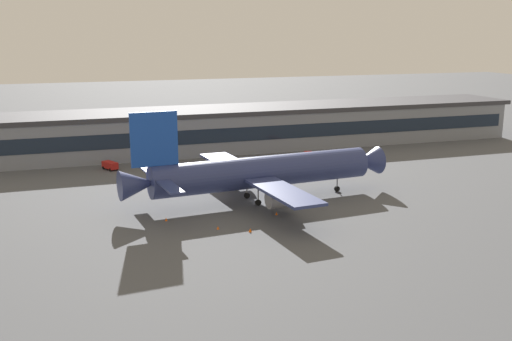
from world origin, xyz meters
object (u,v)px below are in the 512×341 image
Objects in this scene: traffic_cone_3 at (166,219)px; traffic_cone_1 at (250,230)px; belt_loader at (311,157)px; traffic_cone_0 at (218,228)px; follow_me_car at (110,165)px; airliner at (259,172)px; baggage_tug at (161,167)px; traffic_cone_2 at (276,213)px.

traffic_cone_1 is at bearing -41.12° from traffic_cone_3.
belt_loader is 56.33m from traffic_cone_1.
traffic_cone_3 is (-7.15, 7.16, 0.01)m from traffic_cone_0.
follow_me_car is at bearing 107.40° from traffic_cone_1.
airliner is at bearing 19.01° from traffic_cone_3.
baggage_tug reaches higher than traffic_cone_0.
belt_loader reaches higher than traffic_cone_2.
follow_me_car reaches higher than traffic_cone_2.
belt_loader is 46.26m from traffic_cone_2.
airliner reaches higher than follow_me_car.
traffic_cone_0 is (-11.85, -13.70, -5.36)m from airliner.
baggage_tug is 42.05m from traffic_cone_2.
traffic_cone_3 is (4.98, -43.00, -0.80)m from follow_me_car.
follow_me_car is at bearing 151.17° from baggage_tug.
follow_me_car is (-23.97, 36.46, -4.54)m from airliner.
traffic_cone_1 is (-7.30, -16.75, -5.31)m from airliner.
baggage_tug is at bearing 179.15° from belt_loader.
airliner reaches higher than traffic_cone_1.
traffic_cone_2 is (0.00, -9.48, -5.34)m from airliner.
traffic_cone_1 is (16.67, -53.21, -0.77)m from follow_me_car.
baggage_tug is 6.59× the size of traffic_cone_0.
traffic_cone_1 is at bearing -33.85° from traffic_cone_0.
airliner is at bearing 49.16° from traffic_cone_0.
traffic_cone_2 is at bearing -8.79° from traffic_cone_3.
traffic_cone_1 reaches higher than traffic_cone_0.
traffic_cone_0 is at bearing -130.84° from airliner.
follow_me_car is 8.25× the size of traffic_cone_3.
traffic_cone_1 is at bearing -83.01° from baggage_tug.
airliner reaches higher than traffic_cone_3.
follow_me_car is 48.66m from belt_loader.
belt_loader is 56.62m from traffic_cone_0.
traffic_cone_2 is (11.85, 4.22, 0.02)m from traffic_cone_0.
airliner is at bearing -66.75° from baggage_tug.
belt_loader reaches higher than traffic_cone_0.
traffic_cone_3 is at bearing -160.99° from airliner.
baggage_tug reaches higher than traffic_cone_2.
baggage_tug is (-13.09, 30.47, -4.55)m from airliner.
airliner is 38.76m from belt_loader.
airliner reaches higher than traffic_cone_0.
traffic_cone_3 reaches higher than traffic_cone_0.
traffic_cone_2 is at bearing -71.85° from baggage_tug.
traffic_cone_0 is (12.13, -50.16, -0.81)m from follow_me_car.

